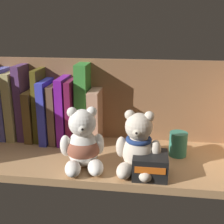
% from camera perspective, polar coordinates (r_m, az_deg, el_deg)
% --- Properties ---
extents(shelf_board, '(0.74, 0.27, 0.02)m').
position_cam_1_polar(shelf_board, '(0.81, -1.85, -9.16)').
color(shelf_board, tan).
rests_on(shelf_board, ground).
extents(shelf_back_panel, '(0.77, 0.01, 0.26)m').
position_cam_1_polar(shelf_back_panel, '(0.89, -0.44, 1.83)').
color(shelf_back_panel, '#895F3F').
rests_on(shelf_back_panel, ground).
extents(book_1, '(0.03, 0.11, 0.22)m').
position_cam_1_polar(book_1, '(0.96, -19.94, 1.65)').
color(book_1, '#6165C5').
rests_on(book_1, shelf_board).
extents(book_2, '(0.03, 0.11, 0.21)m').
position_cam_1_polar(book_2, '(0.95, -18.17, 1.32)').
color(book_2, tan).
rests_on(book_2, shelf_board).
extents(book_3, '(0.02, 0.09, 0.23)m').
position_cam_1_polar(book_3, '(0.93, -16.63, 1.87)').
color(book_3, '#5B366D').
rests_on(book_3, shelf_board).
extents(book_4, '(0.02, 0.12, 0.15)m').
position_cam_1_polar(book_4, '(0.93, -14.85, -0.38)').
color(book_4, brown).
rests_on(book_4, shelf_board).
extents(book_5, '(0.02, 0.11, 0.22)m').
position_cam_1_polar(book_5, '(0.91, -13.56, 1.48)').
color(book_5, brown).
rests_on(book_5, shelf_board).
extents(book_6, '(0.02, 0.14, 0.19)m').
position_cam_1_polar(book_6, '(0.91, -12.07, 0.51)').
color(book_6, '#3A40CD').
rests_on(book_6, shelf_board).
extents(book_7, '(0.02, 0.13, 0.17)m').
position_cam_1_polar(book_7, '(0.90, -10.48, 0.09)').
color(book_7, brown).
rests_on(book_7, shelf_board).
extents(book_8, '(0.02, 0.14, 0.20)m').
position_cam_1_polar(book_8, '(0.89, -8.90, 0.67)').
color(book_8, purple).
rests_on(book_8, shelf_board).
extents(book_9, '(0.02, 0.14, 0.19)m').
position_cam_1_polar(book_9, '(0.89, -7.39, 0.44)').
color(book_9, maroon).
rests_on(book_9, shelf_board).
extents(book_10, '(0.04, 0.09, 0.23)m').
position_cam_1_polar(book_10, '(0.87, -5.55, 1.72)').
color(book_10, '#398F37').
rests_on(book_10, shelf_board).
extents(book_11, '(0.03, 0.11, 0.16)m').
position_cam_1_polar(book_11, '(0.88, -3.12, -0.68)').
color(book_11, tan).
rests_on(book_11, shelf_board).
extents(teddy_bear_larger, '(0.12, 0.12, 0.15)m').
position_cam_1_polar(teddy_bear_larger, '(0.73, -5.63, -6.23)').
color(teddy_bear_larger, white).
rests_on(teddy_bear_larger, shelf_board).
extents(teddy_bear_smaller, '(0.11, 0.11, 0.15)m').
position_cam_1_polar(teddy_bear_smaller, '(0.71, 5.07, -6.63)').
color(teddy_bear_smaller, beige).
rests_on(teddy_bear_smaller, shelf_board).
extents(pillar_candle, '(0.05, 0.05, 0.07)m').
position_cam_1_polar(pillar_candle, '(0.82, 12.64, -6.05)').
color(pillar_candle, '#2D7A66').
rests_on(pillar_candle, shelf_board).
extents(small_product_box, '(0.08, 0.08, 0.05)m').
position_cam_1_polar(small_product_box, '(0.71, 7.38, -10.11)').
color(small_product_box, black).
rests_on(small_product_box, shelf_board).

